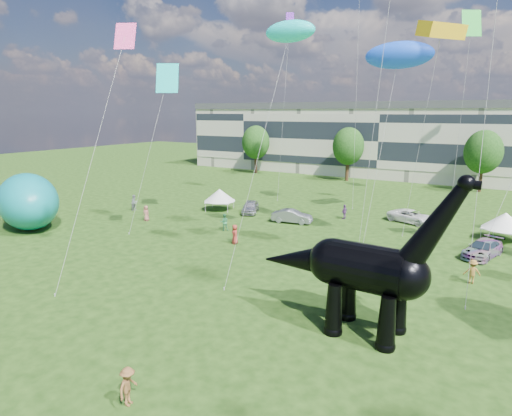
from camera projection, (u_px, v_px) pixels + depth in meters
The scene contains 14 objects.
ground at pixel (220, 338), 22.02m from camera, with size 220.00×220.00×0.00m, color #16330C.
terrace_row at pixel (387, 143), 76.49m from camera, with size 78.00×11.00×12.00m, color beige.
tree_far_left at pixel (256, 140), 80.03m from camera, with size 5.20×5.20×9.44m.
tree_mid_left at pixel (348, 143), 70.93m from camera, with size 5.20×5.20×9.44m.
tree_mid_right at pixel (484, 148), 60.83m from camera, with size 5.20×5.20×9.44m.
dinosaur_sculpture at pixel (359, 269), 22.07m from camera, with size 11.06×3.13×9.06m.
car_silver at pixel (250, 207), 49.13m from camera, with size 1.67×4.16×1.42m, color #BABABF.
car_grey at pixel (292, 216), 44.71m from camera, with size 1.46×4.20×1.38m, color gray.
car_white at pixel (411, 216), 44.76m from camera, with size 2.22×4.82×1.34m, color white.
car_dark at pixel (483, 249), 34.14m from camera, with size 1.91×4.71×1.37m, color #595960.
gazebo_far at pixel (505, 221), 38.26m from camera, with size 4.75×4.75×2.59m.
gazebo_left at pixel (220, 195), 50.29m from camera, with size 4.63×4.63×2.54m.
inflatable_teal at pixel (28, 201), 42.13m from camera, with size 8.81×5.50×5.50m, color #0B7F88.
visitors at pixel (301, 242), 35.30m from camera, with size 47.42×41.43×1.85m.
Camera 1 is at (11.94, -16.17, 11.36)m, focal length 30.00 mm.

